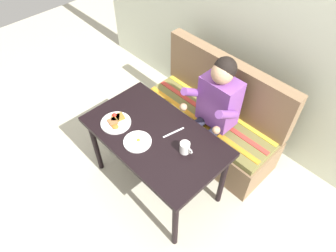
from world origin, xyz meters
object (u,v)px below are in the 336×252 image
Objects in this scene: table at (155,141)px; couch at (211,121)px; plate_eggs at (137,142)px; coffee_mug at (185,147)px; knife at (174,132)px; plate_breakfast at (116,122)px; person at (214,107)px.

couch is (0.00, 0.76, -0.32)m from table.
coffee_mug is (0.33, 0.21, 0.04)m from plate_eggs.
coffee_mug reaches higher than knife.
coffee_mug is (0.62, 0.20, 0.04)m from plate_breakfast.
plate_breakfast reaches higher than knife.
plate_breakfast is (-0.32, -0.15, 0.10)m from table.
person is 0.76m from plate_eggs.
couch reaches higher than table.
knife is (-0.20, 0.07, -0.05)m from coffee_mug.
plate_eggs is at bearing -102.23° from knife.
couch is 12.20× the size of coffee_mug.
plate_breakfast is 1.13× the size of plate_eggs.
person reaches higher than knife.
person is 10.27× the size of coffee_mug.
couch is 1.19× the size of person.
plate_eggs is at bearing -102.28° from person.
coffee_mug is at bearing 18.08° from plate_breakfast.
table is at bearing -169.92° from coffee_mug.
couch is 1.05m from plate_breakfast.
coffee_mug reaches higher than plate_eggs.
coffee_mug is at bearing -7.90° from knife.
plate_eggs is 0.39m from coffee_mug.
knife reaches higher than table.
couch is 7.20× the size of knife.
person reaches higher than coffee_mug.
table is 0.18m from plate_eggs.
knife is (0.09, 0.13, 0.08)m from table.
table is 4.70× the size of plate_breakfast.
plate_eggs is (-0.16, -0.74, -0.00)m from person.
person is 0.56m from coffee_mug.
plate_breakfast is at bearing -109.52° from couch.
plate_eggs is 1.13× the size of knife.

